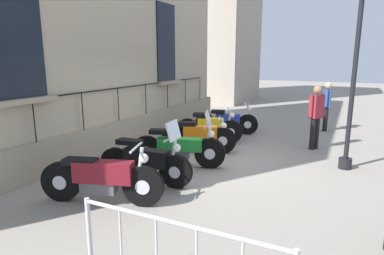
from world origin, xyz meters
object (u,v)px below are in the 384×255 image
motorcycle_maroon (102,178)px  pedestrian_standing (316,113)px  motorcycle_orange (199,137)px  lamppost (357,43)px  motorcycle_blue (227,121)px  motorcycle_green (178,148)px  motorcycle_black (145,162)px  motorcycle_yellow (209,128)px  pedestrian_walking (327,104)px

motorcycle_maroon → pedestrian_standing: (2.86, 5.23, 0.54)m
motorcycle_maroon → motorcycle_orange: motorcycle_maroon is taller
lamppost → motorcycle_orange: bearing=-174.8°
motorcycle_blue → lamppost: lamppost is taller
motorcycle_maroon → motorcycle_blue: 5.89m
motorcycle_green → lamppost: 4.43m
motorcycle_black → pedestrian_standing: pedestrian_standing is taller
motorcycle_orange → pedestrian_standing: bearing=32.9°
lamppost → motorcycle_blue: bearing=150.2°
motorcycle_green → motorcycle_orange: (-0.06, 1.22, -0.01)m
motorcycle_green → motorcycle_yellow: bearing=96.2°
motorcycle_orange → lamppost: bearing=5.2°
motorcycle_orange → lamppost: 4.22m
motorcycle_maroon → motorcycle_orange: (0.18, 3.50, -0.03)m
motorcycle_blue → pedestrian_standing: 2.92m
motorcycle_green → motorcycle_maroon: bearing=-96.0°
motorcycle_yellow → pedestrian_walking: bearing=46.8°
pedestrian_standing → motorcycle_blue: bearing=166.7°
lamppost → pedestrian_standing: (-0.82, 1.41, -1.76)m
motorcycle_maroon → lamppost: bearing=46.1°
motorcycle_yellow → pedestrian_standing: pedestrian_standing is taller
motorcycle_yellow → pedestrian_walking: 4.35m
motorcycle_blue → lamppost: 4.77m
motorcycle_yellow → lamppost: bearing=-12.6°
motorcycle_yellow → motorcycle_blue: bearing=86.1°
motorcycle_yellow → lamppost: size_ratio=0.49×
motorcycle_green → pedestrian_walking: size_ratio=1.27×
lamppost → motorcycle_yellow: bearing=167.4°
motorcycle_green → motorcycle_yellow: (-0.26, 2.36, -0.01)m
motorcycle_green → lamppost: bearing=24.1°
motorcycle_black → lamppost: size_ratio=0.50×
motorcycle_maroon → motorcycle_green: (0.24, 2.28, -0.02)m
motorcycle_orange → motorcycle_yellow: size_ratio=0.97×
lamppost → pedestrian_walking: size_ratio=2.42×
motorcycle_orange → motorcycle_yellow: bearing=99.7°
motorcycle_black → pedestrian_standing: size_ratio=1.16×
motorcycle_blue → pedestrian_walking: size_ratio=1.21×
motorcycle_blue → motorcycle_orange: bearing=-87.4°
motorcycle_maroon → pedestrian_walking: size_ratio=1.27×
motorcycle_green → lamppost: lamppost is taller
pedestrian_standing → motorcycle_green: bearing=-131.6°
motorcycle_orange → motorcycle_green: bearing=-87.2°
motorcycle_orange → motorcycle_yellow: 1.16m
motorcycle_maroon → motorcycle_yellow: 4.65m
motorcycle_orange → motorcycle_yellow: (-0.19, 1.15, -0.00)m
pedestrian_walking → pedestrian_standing: bearing=-92.0°
motorcycle_blue → pedestrian_walking: 3.49m
motorcycle_maroon → motorcycle_green: size_ratio=1.00×
motorcycle_blue → pedestrian_standing: (2.79, -0.66, 0.58)m
motorcycle_maroon → motorcycle_orange: size_ratio=1.11×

